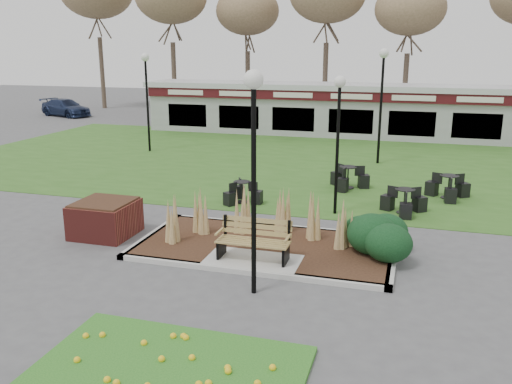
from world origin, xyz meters
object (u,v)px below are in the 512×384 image
(lamp_post_near_left, at_px, (339,115))
(bistro_set_c, at_px, (448,191))
(bistro_set_d, at_px, (348,181))
(brick_planter, at_px, (105,218))
(food_pavilion, at_px, (354,110))
(lamp_post_mid_right, at_px, (382,81))
(bistro_set_b, at_px, (404,205))
(car_black, at_px, (231,105))
(lamp_post_far_left, at_px, (146,81))
(car_blue, at_px, (66,108))
(car_silver, at_px, (204,104))
(bistro_set_a, at_px, (242,195))
(park_bench, at_px, (254,239))
(lamp_post_near_right, at_px, (254,135))

(lamp_post_near_left, xyz_separation_m, bistro_set_c, (3.36, 2.77, -2.72))
(bistro_set_d, bearing_deg, brick_planter, -129.46)
(food_pavilion, relative_size, lamp_post_mid_right, 5.06)
(bistro_set_b, height_order, car_black, car_black)
(lamp_post_far_left, bearing_deg, food_pavilion, 40.80)
(bistro_set_d, xyz_separation_m, car_blue, (-22.44, 15.26, 0.34))
(brick_planter, relative_size, car_silver, 0.32)
(lamp_post_mid_right, xyz_separation_m, bistro_set_a, (-3.76, -7.53, -3.29))
(food_pavilion, distance_m, car_blue, 21.47)
(brick_planter, height_order, lamp_post_near_left, lamp_post_near_left)
(bistro_set_a, height_order, bistro_set_b, bistro_set_b)
(brick_planter, xyz_separation_m, car_black, (-5.36, 26.00, 0.31))
(park_bench, height_order, bistro_set_a, park_bench)
(food_pavilion, xyz_separation_m, bistro_set_b, (3.24, -14.69, -1.20))
(lamp_post_near_right, height_order, lamp_post_far_left, lamp_post_far_left)
(lamp_post_near_right, height_order, car_black, lamp_post_near_right)
(bistro_set_d, bearing_deg, car_silver, 124.64)
(lamp_post_mid_right, height_order, car_blue, lamp_post_mid_right)
(park_bench, height_order, car_blue, car_blue)
(park_bench, height_order, lamp_post_mid_right, lamp_post_mid_right)
(bistro_set_c, bearing_deg, bistro_set_d, 173.21)
(lamp_post_near_left, relative_size, car_silver, 0.88)
(bistro_set_d, bearing_deg, lamp_post_near_right, -94.87)
(park_bench, xyz_separation_m, bistro_set_c, (4.60, 7.17, -0.31))
(lamp_post_mid_right, relative_size, bistro_set_c, 3.30)
(car_silver, bearing_deg, food_pavilion, -129.10)
(bistro_set_a, relative_size, bistro_set_d, 0.90)
(bistro_set_a, bearing_deg, lamp_post_mid_right, 63.45)
(lamp_post_near_right, xyz_separation_m, lamp_post_far_left, (-9.34, 13.55, 0.09))
(lamp_post_near_left, bearing_deg, bistro_set_a, 173.62)
(bistro_set_a, relative_size, car_blue, 0.31)
(lamp_post_near_right, bearing_deg, lamp_post_mid_right, 83.86)
(lamp_post_mid_right, distance_m, lamp_post_far_left, 10.83)
(park_bench, relative_size, lamp_post_near_left, 0.41)
(bistro_set_d, bearing_deg, car_blue, 145.78)
(lamp_post_near_right, distance_m, car_silver, 30.53)
(lamp_post_near_right, xyz_separation_m, bistro_set_c, (4.16, 8.69, -3.01))
(food_pavilion, xyz_separation_m, lamp_post_mid_right, (1.93, -7.43, 2.07))
(lamp_post_mid_right, bearing_deg, bistro_set_a, -116.55)
(bistro_set_b, bearing_deg, car_blue, 143.94)
(park_bench, relative_size, car_black, 0.36)
(lamp_post_far_left, distance_m, car_blue, 16.63)
(car_black, xyz_separation_m, car_blue, (-11.46, -3.91, -0.16))
(bistro_set_c, bearing_deg, lamp_post_mid_right, 117.62)
(park_bench, distance_m, bistro_set_c, 8.53)
(bistro_set_c, height_order, car_blue, car_blue)
(lamp_post_near_left, relative_size, lamp_post_mid_right, 0.85)
(car_black, bearing_deg, car_silver, 123.83)
(park_bench, distance_m, bistro_set_a, 5.10)
(park_bench, distance_m, lamp_post_near_left, 5.18)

